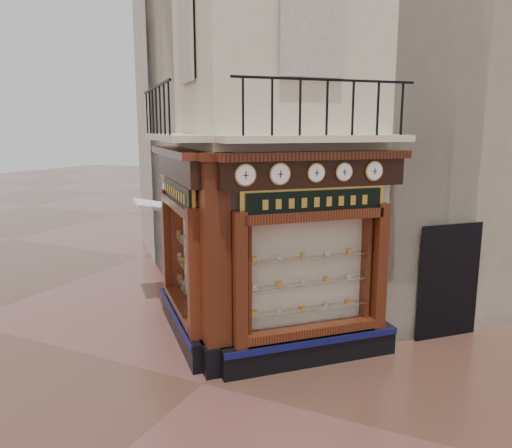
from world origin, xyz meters
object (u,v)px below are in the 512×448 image
Objects in this scene: clock_b at (280,174)px; clock_d at (344,172)px; clock_a at (245,175)px; signboard_right at (315,202)px; corner_pilaster at (216,269)px; awning at (155,297)px; clock_c at (316,173)px; signboard_left at (178,193)px; clock_e at (374,171)px.

clock_b is 1.14× the size of clock_d.
clock_d is at bearing 0.00° from clock_a.
signboard_right is at bearing 167.36° from clock_d.
corner_pilaster reaches higher than awning.
clock_d reaches higher than signboard_right.
clock_a is 0.61m from clock_b.
clock_a is 1.29m from clock_c.
signboard_left reaches higher than signboard_right.
signboard_left is 1.05× the size of signboard_right.
clock_e is at bearing -145.65° from awning.
signboard_right is at bearing -154.87° from awning.
awning is (-5.03, 1.91, -3.62)m from clock_c.
clock_c is (0.48, 0.48, 0.00)m from clock_b.
corner_pilaster is 2.12m from signboard_left.
clock_e is at bearing 0.00° from clock_a.
clock_b reaches higher than signboard_right.
signboard_left is at bearing 108.58° from clock_a.
corner_pilaster reaches higher than clock_a.
clock_b reaches higher than awning.
signboard_right is (0.87, 1.02, -0.52)m from clock_a.
clock_c is at bearing -14.09° from corner_pilaster.
clock_e is (0.43, 0.43, 0.00)m from clock_d.
clock_d is 0.25× the size of awning.
clock_a is at bearing 180.00° from clock_b.
clock_b is 0.67m from clock_c.
awning is (-5.84, 1.10, -3.62)m from clock_e.
clock_b is 0.19× the size of signboard_right.
signboard_left reaches higher than awning.
clock_e is at bearing -5.72° from signboard_right.
awning is at bearing 3.85° from signboard_left.
clock_e is (0.81, 0.81, 0.00)m from clock_c.
clock_c is (0.91, 0.91, 0.00)m from clock_a.
awning is 6.14m from signboard_right.
clock_a is 1.12× the size of clock_d.
clock_c reaches higher than awning.
clock_d is (1.29, 1.29, 0.00)m from clock_a.
clock_b is at bearing 0.00° from clock_a.
clock_a is 6.17m from awning.
clock_c is 0.53m from signboard_right.
clock_b is (1.03, 0.42, 1.67)m from corner_pilaster.
clock_d is 0.17× the size of signboard_right.
awning is (-4.12, 2.82, -3.62)m from clock_a.
clock_e is at bearing 0.00° from clock_b.
clock_c is 0.17× the size of signboard_right.
signboard_left is at bearing 100.25° from corner_pilaster.
signboard_right is at bearing 8.70° from clock_b.
clock_e is 6.96m from awning.
clock_e is at bearing 0.00° from clock_c.
corner_pilaster reaches higher than clock_d.
corner_pilaster reaches higher than clock_b.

